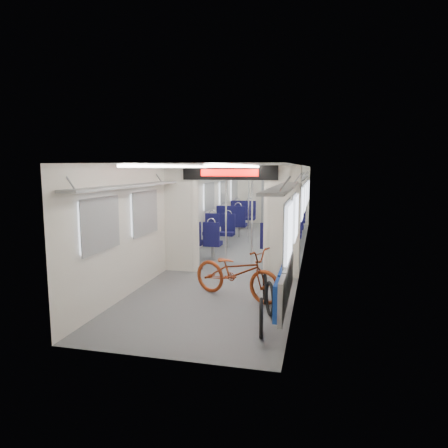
% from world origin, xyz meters
% --- Properties ---
extents(carriage, '(12.00, 12.02, 2.31)m').
position_xyz_m(carriage, '(0.00, -0.27, 1.50)').
color(carriage, '#515456').
rests_on(carriage, ground).
extents(bicycle, '(1.84, 1.22, 0.91)m').
position_xyz_m(bicycle, '(0.46, -3.59, 0.46)').
color(bicycle, maroon).
rests_on(bicycle, ground).
extents(flip_bench, '(0.12, 2.15, 0.56)m').
position_xyz_m(flip_bench, '(1.35, -4.44, 0.58)').
color(flip_bench, gray).
rests_on(flip_bench, carriage).
extents(bike_hoop_a, '(0.13, 0.54, 0.54)m').
position_xyz_m(bike_hoop_a, '(1.10, -5.12, 0.24)').
color(bike_hoop_a, black).
rests_on(bike_hoop_a, ground).
extents(bike_hoop_b, '(0.22, 0.52, 0.53)m').
position_xyz_m(bike_hoop_b, '(1.12, -4.30, 0.24)').
color(bike_hoop_b, black).
rests_on(bike_hoop_b, ground).
extents(bike_hoop_c, '(0.15, 0.51, 0.51)m').
position_xyz_m(bike_hoop_c, '(0.97, -3.76, 0.23)').
color(bike_hoop_c, black).
rests_on(bike_hoop_c, ground).
extents(seat_bay_near_left, '(0.88, 1.92, 1.05)m').
position_xyz_m(seat_bay_near_left, '(-0.93, -0.06, 0.52)').
color(seat_bay_near_left, '#0D0C37').
rests_on(seat_bay_near_left, ground).
extents(seat_bay_near_right, '(0.89, 2.00, 1.08)m').
position_xyz_m(seat_bay_near_right, '(0.93, 0.02, 0.53)').
color(seat_bay_near_right, '#0D0C37').
rests_on(seat_bay_near_right, ground).
extents(seat_bay_far_left, '(0.95, 2.25, 1.15)m').
position_xyz_m(seat_bay_far_left, '(-0.94, 3.42, 0.57)').
color(seat_bay_far_left, '#0D0C37').
rests_on(seat_bay_far_left, ground).
extents(seat_bay_far_right, '(0.89, 1.97, 1.07)m').
position_xyz_m(seat_bay_far_right, '(0.93, 3.15, 0.53)').
color(seat_bay_far_right, '#0D0C37').
rests_on(seat_bay_far_right, ground).
extents(stanchion_near_left, '(0.04, 0.04, 2.30)m').
position_xyz_m(stanchion_near_left, '(-0.23, -1.44, 1.15)').
color(stanchion_near_left, silver).
rests_on(stanchion_near_left, ground).
extents(stanchion_near_right, '(0.04, 0.04, 2.30)m').
position_xyz_m(stanchion_near_right, '(0.34, -1.30, 1.15)').
color(stanchion_near_right, silver).
rests_on(stanchion_near_right, ground).
extents(stanchion_far_left, '(0.04, 0.04, 2.30)m').
position_xyz_m(stanchion_far_left, '(-0.23, 1.56, 1.15)').
color(stanchion_far_left, silver).
rests_on(stanchion_far_left, ground).
extents(stanchion_far_right, '(0.04, 0.04, 2.30)m').
position_xyz_m(stanchion_far_right, '(0.22, 1.74, 1.15)').
color(stanchion_far_right, silver).
rests_on(stanchion_far_right, ground).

